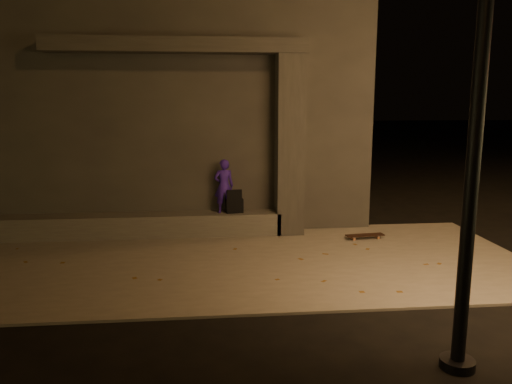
{
  "coord_description": "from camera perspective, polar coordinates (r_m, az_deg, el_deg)",
  "views": [
    {
      "loc": [
        0.04,
        -6.21,
        2.76
      ],
      "look_at": [
        0.84,
        2.0,
        1.23
      ],
      "focal_mm": 35.0,
      "sensor_mm": 36.0,
      "label": 1
    }
  ],
  "objects": [
    {
      "name": "ground",
      "position": [
        6.79,
        -5.6,
        -13.51
      ],
      "size": [
        120.0,
        120.0,
        0.0
      ],
      "primitive_type": "plane",
      "color": "black",
      "rests_on": "ground"
    },
    {
      "name": "sidewalk",
      "position": [
        8.65,
        -5.63,
        -8.01
      ],
      "size": [
        11.0,
        4.4,
        0.04
      ],
      "primitive_type": "cube",
      "color": "slate",
      "rests_on": "ground"
    },
    {
      "name": "building",
      "position": [
        12.74,
        -10.43,
        9.64
      ],
      "size": [
        9.0,
        5.1,
        5.22
      ],
      "color": "#343130",
      "rests_on": "ground"
    },
    {
      "name": "ledge",
      "position": [
        10.38,
        -13.99,
        -3.73
      ],
      "size": [
        6.0,
        0.55,
        0.45
      ],
      "primitive_type": "cube",
      "color": "#4F4C47",
      "rests_on": "sidewalk"
    },
    {
      "name": "column",
      "position": [
        10.14,
        3.87,
        5.27
      ],
      "size": [
        0.55,
        0.55,
        3.6
      ],
      "primitive_type": "cube",
      "color": "#343130",
      "rests_on": "sidewalk"
    },
    {
      "name": "canopy",
      "position": [
        10.07,
        -9.0,
        16.19
      ],
      "size": [
        5.0,
        0.7,
        0.28
      ],
      "primitive_type": "cube",
      "color": "#343130",
      "rests_on": "column"
    },
    {
      "name": "skateboarder",
      "position": [
        10.11,
        -3.68,
        0.68
      ],
      "size": [
        0.42,
        0.29,
        1.1
      ],
      "primitive_type": "imported",
      "rotation": [
        0.0,
        0.0,
        3.22
      ],
      "color": "#32179A",
      "rests_on": "ledge"
    },
    {
      "name": "backpack",
      "position": [
        10.19,
        -2.51,
        -1.42
      ],
      "size": [
        0.37,
        0.27,
        0.49
      ],
      "rotation": [
        0.0,
        0.0,
        0.15
      ],
      "color": "black",
      "rests_on": "ledge"
    },
    {
      "name": "skateboard",
      "position": [
        10.16,
        12.34,
        -4.87
      ],
      "size": [
        0.79,
        0.28,
        0.09
      ],
      "rotation": [
        0.0,
        0.0,
        0.11
      ],
      "color": "black",
      "rests_on": "sidewalk"
    }
  ]
}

